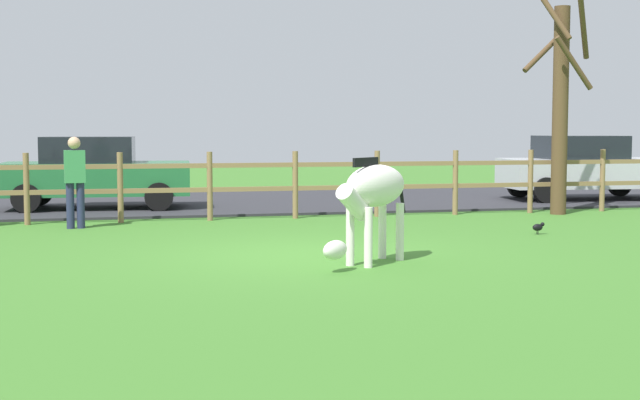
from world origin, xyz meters
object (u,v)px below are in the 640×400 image
Objects in this scene: parked_car_green at (95,172)px; visitor_right_of_tree at (75,178)px; zebra at (372,194)px; bare_tree at (561,102)px; parked_car_silver at (584,167)px; crow_on_grass at (538,227)px.

visitor_right_of_tree is (-0.29, -3.50, 0.06)m from parked_car_green.
visitor_right_of_tree is (-3.97, 5.19, -0.02)m from zebra.
bare_tree is 8.13m from zebra.
visitor_right_of_tree reaches higher than parked_car_silver.
zebra is at bearing -67.02° from parked_car_green.
crow_on_grass is 7.37m from parked_car_silver.
parked_car_green reaches higher than zebra.
bare_tree reaches higher than crow_on_grass.
zebra is 0.38× the size of parked_car_green.
crow_on_grass is at bearing -125.51° from parked_car_silver.
bare_tree is at bearing 2.36° from visitor_right_of_tree.
zebra is 11.57m from parked_car_silver.
bare_tree is at bearing -18.22° from parked_car_green.
zebra is at bearing -133.25° from parked_car_silver.
parked_car_silver is at bearing -1.32° from parked_car_green.
parked_car_silver is at bearing 52.31° from bare_tree.
bare_tree is 4.36m from crow_on_grass.
bare_tree is at bearing 44.27° from zebra.
parked_car_green is at bearing 139.68° from crow_on_grass.
zebra is 6.54m from visitor_right_of_tree.
visitor_right_of_tree is at bearing -164.80° from parked_car_silver.
parked_car_green is 2.51× the size of visitor_right_of_tree.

